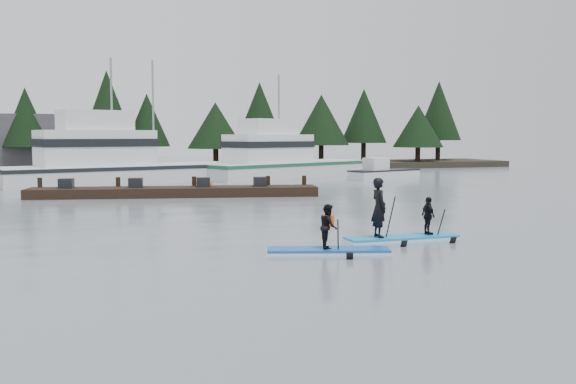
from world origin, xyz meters
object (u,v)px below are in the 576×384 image
object	(u,v)px
floating_dock	(175,192)
paddleboard_solo	(328,238)
fishing_boat_large	(118,172)
paddleboard_duo	(397,220)
fishing_boat_medium	(282,169)

from	to	relation	value
floating_dock	paddleboard_solo	xyz separation A→B (m)	(1.40, -17.58, 0.16)
fishing_boat_large	floating_dock	xyz separation A→B (m)	(2.08, -11.14, -0.45)
floating_dock	paddleboard_solo	world-z (taller)	paddleboard_solo
fishing_boat_large	paddleboard_duo	xyz separation A→B (m)	(6.27, -27.47, -0.06)
floating_dock	paddleboard_duo	size ratio (longest dim) A/B	4.17
floating_dock	paddleboard_duo	bearing A→B (deg)	-63.67
floating_dock	fishing_boat_large	bearing A→B (deg)	112.46
fishing_boat_medium	paddleboard_duo	distance (m)	30.16
fishing_boat_medium	floating_dock	distance (m)	16.78
fishing_boat_medium	floating_dock	size ratio (longest dim) A/B	1.01
paddleboard_solo	fishing_boat_medium	bearing A→B (deg)	91.24
paddleboard_solo	paddleboard_duo	bearing A→B (deg)	41.52
fishing_boat_large	paddleboard_solo	xyz separation A→B (m)	(3.47, -28.72, -0.29)
paddleboard_solo	paddleboard_duo	world-z (taller)	paddleboard_duo
paddleboard_solo	fishing_boat_large	bearing A→B (deg)	114.35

